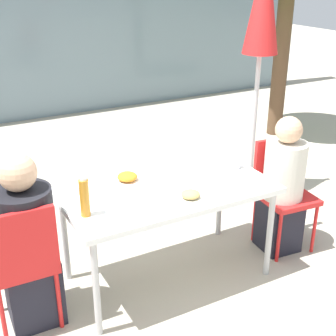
# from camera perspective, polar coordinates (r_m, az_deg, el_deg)

# --- Properties ---
(ground_plane) EXTENTS (24.00, 24.00, 0.00)m
(ground_plane) POSITION_cam_1_polar(r_m,az_deg,el_deg) (3.60, 0.00, -12.97)
(ground_plane) COLOR #B2A893
(building_facade) EXTENTS (10.00, 0.20, 3.00)m
(building_facade) POSITION_cam_1_polar(r_m,az_deg,el_deg) (7.21, -17.92, 17.33)
(building_facade) COLOR slate
(building_facade) RESTS_ON ground
(dining_table) EXTENTS (1.45, 0.77, 0.73)m
(dining_table) POSITION_cam_1_polar(r_m,az_deg,el_deg) (3.25, 0.00, -3.39)
(dining_table) COLOR white
(dining_table) RESTS_ON ground
(chair_left) EXTENTS (0.41, 0.41, 0.89)m
(chair_left) POSITION_cam_1_polar(r_m,az_deg,el_deg) (2.99, -17.34, -10.42)
(chair_left) COLOR red
(chair_left) RESTS_ON ground
(person_left) EXTENTS (0.37, 0.37, 1.16)m
(person_left) POSITION_cam_1_polar(r_m,az_deg,el_deg) (3.05, -16.74, -9.17)
(person_left) COLOR black
(person_left) RESTS_ON ground
(chair_right) EXTENTS (0.43, 0.43, 0.89)m
(chair_right) POSITION_cam_1_polar(r_m,az_deg,el_deg) (3.86, 13.67, -1.99)
(chair_right) COLOR red
(chair_right) RESTS_ON ground
(person_right) EXTENTS (0.32, 0.32, 1.12)m
(person_right) POSITION_cam_1_polar(r_m,az_deg,el_deg) (3.77, 13.78, -2.49)
(person_right) COLOR black
(person_right) RESTS_ON ground
(closed_umbrella) EXTENTS (0.36, 0.36, 2.36)m
(closed_umbrella) POSITION_cam_1_polar(r_m,az_deg,el_deg) (4.37, 11.44, 17.86)
(closed_umbrella) COLOR #333333
(closed_umbrella) RESTS_ON ground
(plate_0) EXTENTS (0.26, 0.26, 0.07)m
(plate_0) POSITION_cam_1_polar(r_m,az_deg,el_deg) (3.31, -4.96, -1.31)
(plate_0) COLOR white
(plate_0) RESTS_ON dining_table
(plate_1) EXTENTS (0.23, 0.23, 0.06)m
(plate_1) POSITION_cam_1_polar(r_m,az_deg,el_deg) (3.06, 2.76, -3.47)
(plate_1) COLOR white
(plate_1) RESTS_ON dining_table
(bottle) EXTENTS (0.06, 0.06, 0.26)m
(bottle) POSITION_cam_1_polar(r_m,az_deg,el_deg) (2.87, -10.14, -3.54)
(bottle) COLOR #B7751E
(bottle) RESTS_ON dining_table
(drinking_cup) EXTENTS (0.07, 0.07, 0.10)m
(drinking_cup) POSITION_cam_1_polar(r_m,az_deg,el_deg) (3.55, 8.22, 0.75)
(drinking_cup) COLOR silver
(drinking_cup) RESTS_ON dining_table
(salad_bowl) EXTENTS (0.14, 0.14, 0.05)m
(salad_bowl) POSITION_cam_1_polar(r_m,az_deg,el_deg) (3.23, -11.35, -2.33)
(salad_bowl) COLOR white
(salad_bowl) RESTS_ON dining_table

